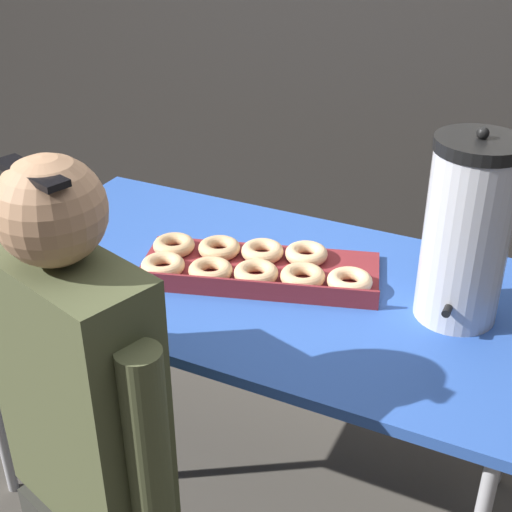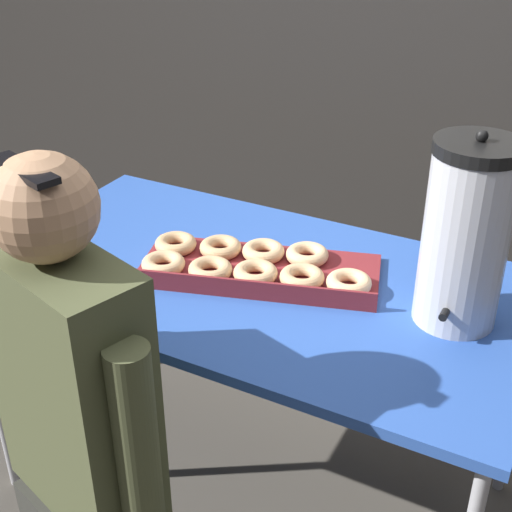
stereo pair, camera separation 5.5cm
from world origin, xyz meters
name	(u,v)px [view 2 (the right image)]	position (x,y,z in m)	size (l,w,h in m)	color
ground_plane	(256,484)	(0.00, 0.00, 0.00)	(12.00, 12.00, 0.00)	#4C473F
folding_table	(256,291)	(0.00, 0.00, 0.71)	(1.43, 0.78, 0.76)	#2D56B2
donut_box	(253,266)	(-0.01, 0.01, 0.78)	(0.67, 0.43, 0.05)	maroon
coffee_urn	(466,235)	(0.50, 0.05, 0.98)	(0.20, 0.22, 0.47)	silver
cell_phone	(91,295)	(-0.32, -0.28, 0.76)	(0.09, 0.16, 0.01)	#2D334C
person_seated	(81,444)	(-0.11, -0.58, 0.62)	(0.50, 0.29, 1.28)	#33332D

